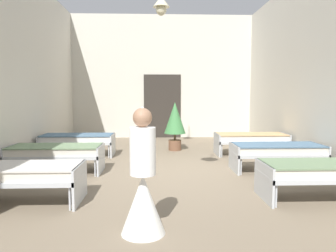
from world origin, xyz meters
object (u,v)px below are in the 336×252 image
Objects in this scene: bed_left_row_1 at (56,152)px; potted_plant at (175,121)px; bed_left_row_0 at (17,174)px; bed_right_row_0 at (323,171)px; nurse_near_aisle at (143,189)px; bed_right_row_2 at (251,139)px; bed_left_row_2 at (78,139)px; bed_right_row_1 at (277,150)px.

potted_plant is (2.64, 2.67, 0.44)m from bed_left_row_1.
bed_right_row_0 is (4.68, 0.00, 0.00)m from bed_left_row_0.
nurse_near_aisle is at bearing -157.23° from bed_right_row_0.
bed_right_row_0 is 1.00× the size of bed_right_row_2.
potted_plant is (2.64, 0.77, 0.44)m from bed_left_row_2.
bed_left_row_2 is 1.28× the size of nurse_near_aisle.
potted_plant is at bearing 45.28° from bed_left_row_1.
bed_left_row_1 is 1.00× the size of bed_right_row_1.
bed_left_row_2 is (-4.68, 3.80, 0.00)m from bed_right_row_0.
nurse_near_aisle is 5.78m from potted_plant.
nurse_near_aisle is at bearing -68.74° from bed_left_row_2.
bed_right_row_1 is at bearing -170.65° from nurse_near_aisle.
bed_left_row_1 and bed_right_row_2 have the same top height.
potted_plant reaches higher than bed_left_row_2.
bed_right_row_1 is 3.38m from potted_plant.
bed_right_row_1 is at bearing -52.74° from potted_plant.
bed_left_row_1 is 3.78m from potted_plant.
bed_left_row_1 is at bearing -134.72° from potted_plant.
bed_right_row_0 is at bearing 0.00° from bed_left_row_0.
bed_right_row_0 is 1.00× the size of bed_right_row_1.
potted_plant reaches higher than bed_right_row_0.
potted_plant is (-2.03, 2.67, 0.44)m from bed_right_row_1.
nurse_near_aisle reaches higher than bed_right_row_2.
potted_plant is at bearing -135.80° from nurse_near_aisle.
bed_right_row_2 is (4.68, 3.80, 0.00)m from bed_left_row_0.
bed_right_row_1 is 1.00× the size of bed_right_row_2.
bed_left_row_0 is at bearing -69.56° from nurse_near_aisle.
bed_right_row_0 is at bearing -66.04° from potted_plant.
potted_plant reaches higher than bed_right_row_1.
potted_plant is (2.64, 4.57, 0.44)m from bed_left_row_0.
bed_left_row_0 is at bearing -120.06° from potted_plant.
nurse_near_aisle is 1.05× the size of potted_plant.
bed_left_row_1 is at bearing -157.88° from bed_right_row_2.
bed_right_row_2 is at bearing 90.00° from bed_right_row_1.
bed_left_row_0 and bed_right_row_0 have the same top height.
potted_plant reaches higher than bed_right_row_2.
nurse_near_aisle reaches higher than bed_right_row_1.
bed_left_row_1 is (-4.68, 1.90, 0.00)m from bed_right_row_0.
nurse_near_aisle is (1.93, -1.15, 0.09)m from bed_left_row_0.
bed_right_row_2 is (4.68, 0.00, 0.00)m from bed_left_row_2.
bed_left_row_0 is 6.02m from bed_right_row_2.
potted_plant is at bearing 159.24° from bed_right_row_2.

